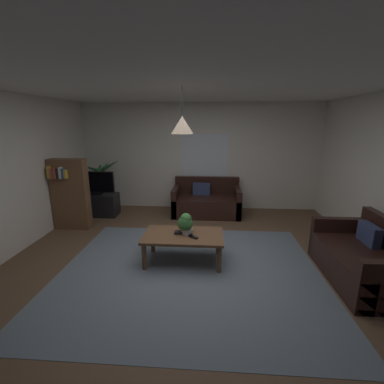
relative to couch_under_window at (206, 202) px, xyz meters
name	(u,v)px	position (x,y,z in m)	size (l,w,h in m)	color
floor	(191,265)	(-0.19, -2.34, -0.28)	(5.68, 5.66, 0.02)	brown
rug	(190,272)	(-0.19, -2.54, -0.27)	(3.69, 3.11, 0.01)	slate
wall_back	(199,157)	(-0.19, 0.52, 0.99)	(5.80, 0.06, 2.53)	silver
ceiling	(190,84)	(-0.19, -2.34, 2.27)	(5.68, 5.66, 0.02)	white
window_pane	(205,159)	(-0.06, 0.49, 0.95)	(1.10, 0.01, 1.20)	white
couch_under_window	(206,202)	(0.00, 0.00, 0.00)	(1.53, 0.86, 0.82)	black
couch_right_side	(365,261)	(2.16, -2.57, 0.00)	(0.86, 1.47, 0.82)	black
coffee_table	(183,238)	(-0.31, -2.23, 0.10)	(1.19, 0.69, 0.44)	brown
book_on_table_0	(179,233)	(-0.38, -2.21, 0.17)	(0.11, 0.08, 0.02)	black
book_on_table_1	(179,232)	(-0.38, -2.21, 0.20)	(0.12, 0.10, 0.02)	black
remote_on_table_0	(191,235)	(-0.19, -2.27, 0.18)	(0.05, 0.16, 0.02)	black
remote_on_table_1	(193,237)	(-0.15, -2.34, 0.18)	(0.05, 0.16, 0.02)	black
potted_plant_on_table	(185,223)	(-0.28, -2.20, 0.34)	(0.23, 0.23, 0.32)	beige
tv_stand	(98,205)	(-2.48, -0.26, -0.02)	(0.90, 0.44, 0.50)	black
tv	(95,183)	(-2.48, -0.28, 0.49)	(0.84, 0.16, 0.52)	black
potted_palm_corner	(102,186)	(-2.57, 0.26, 0.30)	(0.95, 0.93, 1.25)	#4C4C51
bookshelf_corner	(70,194)	(-2.66, -1.05, 0.45)	(0.70, 0.31, 1.40)	brown
pendant_lamp	(182,125)	(-0.31, -2.23, 1.76)	(0.31, 0.31, 0.61)	black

